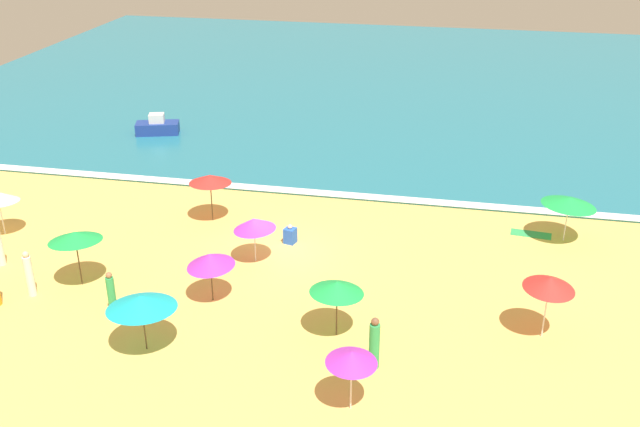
{
  "coord_description": "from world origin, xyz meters",
  "views": [
    {
      "loc": [
        7.1,
        -25.87,
        14.34
      ],
      "look_at": [
        1.35,
        2.49,
        0.8
      ],
      "focal_mm": 41.06,
      "sensor_mm": 36.0,
      "label": 1
    }
  ],
  "objects_px": {
    "beach_umbrella_0": "(75,236)",
    "beachgoer_0": "(290,235)",
    "beach_umbrella_2": "(254,224)",
    "beach_umbrella_6": "(550,283)",
    "beachgoer_2": "(374,344)",
    "beach_umbrella_9": "(352,357)",
    "beachgoer_6": "(111,295)",
    "beach_umbrella_3": "(210,260)",
    "beach_umbrella_4": "(210,179)",
    "beachgoer_1": "(29,274)",
    "beach_umbrella_5": "(337,287)",
    "small_boat_0": "(157,127)",
    "beach_umbrella_8": "(141,302)",
    "beach_umbrella_7": "(569,202)"
  },
  "relations": [
    {
      "from": "beach_umbrella_0",
      "to": "beachgoer_0",
      "type": "distance_m",
      "value": 8.75
    },
    {
      "from": "beach_umbrella_2",
      "to": "beach_umbrella_6",
      "type": "height_order",
      "value": "beach_umbrella_6"
    },
    {
      "from": "beach_umbrella_2",
      "to": "beachgoer_2",
      "type": "bearing_deg",
      "value": -46.91
    },
    {
      "from": "beach_umbrella_9",
      "to": "beachgoer_6",
      "type": "bearing_deg",
      "value": 160.09
    },
    {
      "from": "beach_umbrella_3",
      "to": "beachgoer_0",
      "type": "relative_size",
      "value": 2.82
    },
    {
      "from": "beach_umbrella_2",
      "to": "beach_umbrella_3",
      "type": "bearing_deg",
      "value": -102.71
    },
    {
      "from": "beach_umbrella_0",
      "to": "beach_umbrella_9",
      "type": "xyz_separation_m",
      "value": [
        11.24,
        -5.01,
        -0.23
      ]
    },
    {
      "from": "beach_umbrella_4",
      "to": "beach_umbrella_0",
      "type": "bearing_deg",
      "value": -115.29
    },
    {
      "from": "beachgoer_1",
      "to": "beachgoer_6",
      "type": "relative_size",
      "value": 1.06
    },
    {
      "from": "beachgoer_0",
      "to": "beachgoer_2",
      "type": "bearing_deg",
      "value": -59.49
    },
    {
      "from": "beach_umbrella_0",
      "to": "beach_umbrella_3",
      "type": "bearing_deg",
      "value": -0.64
    },
    {
      "from": "beach_umbrella_5",
      "to": "small_boat_0",
      "type": "height_order",
      "value": "beach_umbrella_5"
    },
    {
      "from": "beach_umbrella_3",
      "to": "beach_umbrella_9",
      "type": "bearing_deg",
      "value": -39.72
    },
    {
      "from": "beachgoer_1",
      "to": "beach_umbrella_3",
      "type": "bearing_deg",
      "value": 8.54
    },
    {
      "from": "beach_umbrella_4",
      "to": "beach_umbrella_9",
      "type": "relative_size",
      "value": 1.05
    },
    {
      "from": "beach_umbrella_2",
      "to": "beach_umbrella_5",
      "type": "xyz_separation_m",
      "value": [
        4.16,
        -4.5,
        0.21
      ]
    },
    {
      "from": "beach_umbrella_5",
      "to": "beach_umbrella_9",
      "type": "distance_m",
      "value": 3.81
    },
    {
      "from": "beach_umbrella_0",
      "to": "beach_umbrella_6",
      "type": "relative_size",
      "value": 1.14
    },
    {
      "from": "beach_umbrella_3",
      "to": "beach_umbrella_6",
      "type": "distance_m",
      "value": 11.76
    },
    {
      "from": "beach_umbrella_3",
      "to": "beach_umbrella_4",
      "type": "distance_m",
      "value": 6.87
    },
    {
      "from": "beach_umbrella_8",
      "to": "beachgoer_2",
      "type": "bearing_deg",
      "value": 4.05
    },
    {
      "from": "beachgoer_1",
      "to": "beach_umbrella_2",
      "type": "bearing_deg",
      "value": 29.49
    },
    {
      "from": "beach_umbrella_3",
      "to": "beachgoer_6",
      "type": "xyz_separation_m",
      "value": [
        -3.13,
        -1.66,
        -0.85
      ]
    },
    {
      "from": "beachgoer_6",
      "to": "beach_umbrella_3",
      "type": "bearing_deg",
      "value": 27.96
    },
    {
      "from": "beach_umbrella_0",
      "to": "small_boat_0",
      "type": "xyz_separation_m",
      "value": [
        -4.09,
        17.08,
        -1.53
      ]
    },
    {
      "from": "beach_umbrella_2",
      "to": "beach_umbrella_3",
      "type": "xyz_separation_m",
      "value": [
        -0.72,
        -3.2,
        0.01
      ]
    },
    {
      "from": "beach_umbrella_9",
      "to": "beach_umbrella_0",
      "type": "bearing_deg",
      "value": 155.96
    },
    {
      "from": "beach_umbrella_5",
      "to": "beachgoer_0",
      "type": "bearing_deg",
      "value": 116.46
    },
    {
      "from": "beach_umbrella_8",
      "to": "beachgoer_0",
      "type": "distance_m",
      "value": 8.99
    },
    {
      "from": "beach_umbrella_2",
      "to": "small_boat_0",
      "type": "relative_size",
      "value": 0.72
    },
    {
      "from": "beach_umbrella_7",
      "to": "beachgoer_6",
      "type": "relative_size",
      "value": 1.81
    },
    {
      "from": "beachgoer_2",
      "to": "beach_umbrella_3",
      "type": "bearing_deg",
      "value": 156.0
    },
    {
      "from": "beach_umbrella_4",
      "to": "beach_umbrella_6",
      "type": "distance_m",
      "value": 15.42
    },
    {
      "from": "beach_umbrella_8",
      "to": "small_boat_0",
      "type": "distance_m",
      "value": 22.12
    },
    {
      "from": "beachgoer_1",
      "to": "beach_umbrella_0",
      "type": "bearing_deg",
      "value": 36.63
    },
    {
      "from": "beach_umbrella_5",
      "to": "beachgoer_2",
      "type": "relative_size",
      "value": 1.4
    },
    {
      "from": "beach_umbrella_7",
      "to": "beachgoer_0",
      "type": "height_order",
      "value": "beach_umbrella_7"
    },
    {
      "from": "beach_umbrella_0",
      "to": "beach_umbrella_2",
      "type": "bearing_deg",
      "value": 27.61
    },
    {
      "from": "beach_umbrella_0",
      "to": "beachgoer_6",
      "type": "distance_m",
      "value": 3.02
    },
    {
      "from": "beachgoer_1",
      "to": "beachgoer_2",
      "type": "bearing_deg",
      "value": -7.94
    },
    {
      "from": "beach_umbrella_5",
      "to": "beachgoer_2",
      "type": "xyz_separation_m",
      "value": [
        1.48,
        -1.53,
        -1.0
      ]
    },
    {
      "from": "beach_umbrella_3",
      "to": "beach_umbrella_4",
      "type": "relative_size",
      "value": 1.08
    },
    {
      "from": "beach_umbrella_0",
      "to": "beach_umbrella_5",
      "type": "height_order",
      "value": "beach_umbrella_0"
    },
    {
      "from": "beach_umbrella_0",
      "to": "beach_umbrella_2",
      "type": "height_order",
      "value": "beach_umbrella_0"
    },
    {
      "from": "beach_umbrella_6",
      "to": "beach_umbrella_7",
      "type": "bearing_deg",
      "value": 79.4
    },
    {
      "from": "beach_umbrella_2",
      "to": "beach_umbrella_7",
      "type": "bearing_deg",
      "value": 19.38
    },
    {
      "from": "beachgoer_0",
      "to": "beachgoer_6",
      "type": "bearing_deg",
      "value": -125.94
    },
    {
      "from": "beach_umbrella_4",
      "to": "beachgoer_6",
      "type": "bearing_deg",
      "value": -96.22
    },
    {
      "from": "beach_umbrella_8",
      "to": "beachgoer_0",
      "type": "height_order",
      "value": "beach_umbrella_8"
    },
    {
      "from": "beachgoer_2",
      "to": "beachgoer_6",
      "type": "relative_size",
      "value": 1.06
    }
  ]
}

